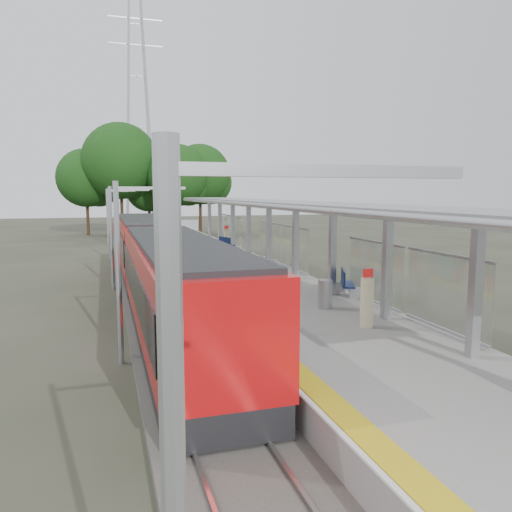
{
  "coord_description": "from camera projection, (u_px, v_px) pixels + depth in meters",
  "views": [
    {
      "loc": [
        -6.65,
        -7.91,
        5.06
      ],
      "look_at": [
        -0.31,
        12.86,
        2.3
      ],
      "focal_mm": 35.0,
      "sensor_mm": 36.0,
      "label": 1
    }
  ],
  "objects": [
    {
      "name": "info_pillar_far",
      "position": [
        227.0,
        238.0,
        37.3
      ],
      "size": [
        0.36,
        0.36,
        1.62
      ],
      "rotation": [
        0.0,
        0.0,
        0.21
      ],
      "color": "beige",
      "rests_on": "platform"
    },
    {
      "name": "ground",
      "position": [
        456.0,
        445.0,
        10.08
      ],
      "size": [
        200.0,
        200.0,
        0.0
      ],
      "primitive_type": "plane",
      "color": "#474438",
      "rests_on": "ground"
    },
    {
      "name": "tactile_strip",
      "position": [
        181.0,
        265.0,
        28.18
      ],
      "size": [
        0.6,
        50.0,
        0.02
      ],
      "primitive_type": "cube",
      "color": "gold",
      "rests_on": "platform"
    },
    {
      "name": "trackbed",
      "position": [
        147.0,
        282.0,
        27.73
      ],
      "size": [
        3.0,
        70.0,
        0.24
      ],
      "primitive_type": "cube",
      "color": "#59544C",
      "rests_on": "ground"
    },
    {
      "name": "bench_mid",
      "position": [
        346.0,
        282.0,
        19.65
      ],
      "size": [
        1.05,
        1.61,
        1.06
      ],
      "rotation": [
        0.0,
        0.0,
        -0.4
      ],
      "color": "#0E1B49",
      "rests_on": "platform"
    },
    {
      "name": "info_pillar_near",
      "position": [
        367.0,
        302.0,
        15.09
      ],
      "size": [
        0.4,
        0.4,
        1.8
      ],
      "rotation": [
        0.0,
        0.0,
        0.21
      ],
      "color": "beige",
      "rests_on": "platform"
    },
    {
      "name": "catenary_masts",
      "position": [
        113.0,
        234.0,
        25.93
      ],
      "size": [
        2.08,
        48.16,
        5.4
      ],
      "color": "#9EA0A5",
      "rests_on": "ground"
    },
    {
      "name": "train",
      "position": [
        156.0,
        261.0,
        22.17
      ],
      "size": [
        2.74,
        27.6,
        3.62
      ],
      "color": "black",
      "rests_on": "ground"
    },
    {
      "name": "end_fence",
      "position": [
        170.0,
        226.0,
        52.52
      ],
      "size": [
        6.0,
        0.1,
        1.2
      ],
      "primitive_type": "cube",
      "color": "#9EA0A5",
      "rests_on": "platform"
    },
    {
      "name": "pylon",
      "position": [
        138.0,
        101.0,
        76.65
      ],
      "size": [
        8.0,
        4.0,
        38.0
      ],
      "primitive_type": null,
      "color": "#9EA0A5",
      "rests_on": "ground"
    },
    {
      "name": "bench_far",
      "position": [
        226.0,
        244.0,
        34.83
      ],
      "size": [
        0.91,
        1.53,
        1.0
      ],
      "rotation": [
        0.0,
        0.0,
        0.33
      ],
      "color": "#0E1B49",
      "rests_on": "platform"
    },
    {
      "name": "platform",
      "position": [
        225.0,
        272.0,
        28.99
      ],
      "size": [
        6.0,
        50.0,
        1.0
      ],
      "primitive_type": "cube",
      "color": "gray",
      "rests_on": "ground"
    },
    {
      "name": "tree_cluster",
      "position": [
        145.0,
        172.0,
        58.91
      ],
      "size": [
        20.41,
        11.36,
        13.11
      ],
      "color": "#382316",
      "rests_on": "ground"
    },
    {
      "name": "canopy",
      "position": [
        273.0,
        210.0,
        25.37
      ],
      "size": [
        3.27,
        38.0,
        3.66
      ],
      "color": "#9EA0A5",
      "rests_on": "platform"
    },
    {
      "name": "litter_bin",
      "position": [
        325.0,
        294.0,
        17.59
      ],
      "size": [
        0.63,
        0.63,
        1.02
      ],
      "primitive_type": "cylinder",
      "rotation": [
        0.0,
        0.0,
        -0.31
      ],
      "color": "#9EA0A5",
      "rests_on": "platform"
    }
  ]
}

